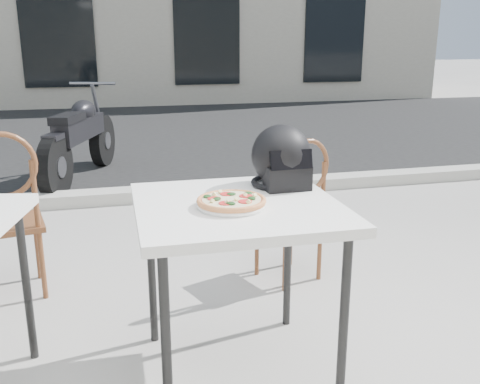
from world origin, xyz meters
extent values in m
plane|color=#A29F9A|center=(0.00, 0.00, 0.00)|extent=(80.00, 80.00, 0.00)
cube|color=black|center=(0.00, 7.00, 0.00)|extent=(30.00, 8.00, 0.00)
cube|color=#ADACA2|center=(0.00, 3.00, 0.06)|extent=(30.00, 0.25, 0.12)
cube|color=black|center=(-1.70, 10.98, 1.60)|extent=(1.60, 0.08, 2.20)
cube|color=black|center=(1.70, 10.98, 1.60)|extent=(1.60, 0.08, 2.20)
cube|color=black|center=(5.00, 10.98, 1.60)|extent=(1.60, 0.08, 2.20)
cube|color=white|center=(-0.31, 0.03, 0.81)|extent=(0.89, 0.89, 0.04)
cylinder|color=black|center=(-0.67, -0.32, 0.39)|extent=(0.04, 0.04, 0.79)
cylinder|color=black|center=(0.05, -0.34, 0.39)|extent=(0.04, 0.04, 0.79)
cylinder|color=black|center=(-0.66, 0.40, 0.39)|extent=(0.04, 0.04, 0.79)
cylinder|color=black|center=(0.06, 0.39, 0.39)|extent=(0.04, 0.04, 0.79)
cylinder|color=white|center=(-0.35, -0.03, 0.84)|extent=(0.34, 0.34, 0.01)
torus|color=white|center=(-0.35, -0.03, 0.84)|extent=(0.35, 0.35, 0.01)
cylinder|color=#D3854D|center=(-0.35, -0.03, 0.86)|extent=(0.32, 0.32, 0.01)
torus|color=#D3854D|center=(-0.35, -0.03, 0.86)|extent=(0.33, 0.33, 0.02)
cylinder|color=red|center=(-0.35, -0.03, 0.86)|extent=(0.29, 0.29, 0.00)
cylinder|color=beige|center=(-0.35, -0.03, 0.87)|extent=(0.28, 0.28, 0.00)
cylinder|color=red|center=(-0.28, -0.01, 0.87)|extent=(0.06, 0.06, 0.00)
cylinder|color=red|center=(-0.35, 0.04, 0.87)|extent=(0.06, 0.06, 0.00)
cylinder|color=red|center=(-0.42, -0.01, 0.87)|extent=(0.06, 0.06, 0.00)
cylinder|color=red|center=(-0.38, -0.09, 0.87)|extent=(0.06, 0.06, 0.00)
cylinder|color=red|center=(-0.30, -0.09, 0.87)|extent=(0.06, 0.06, 0.00)
ellipsoid|color=#153914|center=(-0.33, 0.03, 0.87)|extent=(0.04, 0.04, 0.01)
ellipsoid|color=#153914|center=(-0.41, -0.03, 0.87)|extent=(0.05, 0.05, 0.01)
ellipsoid|color=#153914|center=(-0.26, -0.05, 0.87)|extent=(0.04, 0.05, 0.01)
ellipsoid|color=#153914|center=(-0.37, -0.10, 0.87)|extent=(0.05, 0.05, 0.01)
ellipsoid|color=#153914|center=(-0.26, 0.02, 0.87)|extent=(0.05, 0.04, 0.01)
ellipsoid|color=#153914|center=(-0.44, 0.02, 0.87)|extent=(0.05, 0.05, 0.01)
cylinder|color=#F8EC97|center=(-0.33, -0.06, 0.88)|extent=(0.02, 0.02, 0.02)
cylinder|color=#F8EC97|center=(-0.41, 0.04, 0.88)|extent=(0.03, 0.02, 0.02)
cylinder|color=#F8EC97|center=(-0.28, -0.01, 0.88)|extent=(0.03, 0.03, 0.02)
cylinder|color=#F8EC97|center=(-0.37, 0.07, 0.88)|extent=(0.02, 0.02, 0.02)
cylinder|color=#F8EC97|center=(-0.29, -0.11, 0.88)|extent=(0.03, 0.02, 0.02)
cylinder|color=#F8EC97|center=(-0.43, -0.06, 0.88)|extent=(0.03, 0.03, 0.02)
cylinder|color=#F8EC97|center=(-0.24, -0.03, 0.88)|extent=(0.02, 0.02, 0.02)
cylinder|color=#F8EC97|center=(-0.38, -0.09, 0.88)|extent=(0.03, 0.02, 0.02)
ellipsoid|color=black|center=(-0.03, 0.26, 0.98)|extent=(0.29, 0.31, 0.30)
cube|color=black|center=(-0.03, 0.17, 0.89)|extent=(0.21, 0.11, 0.12)
torus|color=black|center=(-0.03, 0.26, 0.85)|extent=(0.30, 0.30, 0.03)
cube|color=black|center=(-0.03, 0.13, 0.98)|extent=(0.20, 0.05, 0.09)
cube|color=brown|center=(0.27, 0.96, 0.41)|extent=(0.47, 0.47, 0.03)
cylinder|color=brown|center=(0.36, 1.15, 0.20)|extent=(0.04, 0.04, 0.40)
cylinder|color=brown|center=(0.08, 1.05, 0.20)|extent=(0.04, 0.04, 0.40)
cylinder|color=brown|center=(0.46, 0.88, 0.20)|extent=(0.04, 0.04, 0.40)
cylinder|color=brown|center=(0.19, 0.78, 0.20)|extent=(0.04, 0.04, 0.40)
cylinder|color=brown|center=(0.46, 0.87, 0.60)|extent=(0.04, 0.04, 0.38)
cylinder|color=brown|center=(0.19, 0.77, 0.60)|extent=(0.04, 0.04, 0.38)
torus|color=brown|center=(0.32, 0.82, 0.77)|extent=(0.34, 0.15, 0.36)
cylinder|color=black|center=(-1.25, 0.39, 0.39)|extent=(0.05, 0.05, 0.78)
cube|color=brown|center=(-1.44, 1.17, 0.45)|extent=(0.46, 0.46, 0.03)
cylinder|color=brown|center=(-1.32, 1.35, 0.22)|extent=(0.04, 0.04, 0.44)
cylinder|color=brown|center=(-1.26, 1.04, 0.22)|extent=(0.04, 0.04, 0.44)
cylinder|color=brown|center=(-1.25, 1.03, 0.65)|extent=(0.04, 0.04, 0.42)
torus|color=brown|center=(-1.41, 1.00, 0.84)|extent=(0.39, 0.10, 0.39)
cylinder|color=black|center=(-0.87, 4.69, 0.32)|extent=(0.32, 0.64, 0.63)
cylinder|color=gray|center=(-0.87, 4.69, 0.32)|extent=(0.21, 0.25, 0.21)
cylinder|color=black|center=(-1.33, 3.29, 0.32)|extent=(0.32, 0.64, 0.63)
cylinder|color=gray|center=(-1.33, 3.29, 0.32)|extent=(0.21, 0.25, 0.21)
cube|color=black|center=(-1.10, 3.99, 0.58)|extent=(0.53, 1.11, 0.23)
ellipsoid|color=black|center=(-1.05, 4.14, 0.76)|extent=(0.36, 0.49, 0.24)
cube|color=black|center=(-1.20, 3.69, 0.74)|extent=(0.37, 0.57, 0.08)
cylinder|color=gray|center=(-0.90, 4.61, 0.65)|extent=(0.15, 0.34, 0.75)
cylinder|color=gray|center=(-0.94, 4.49, 1.03)|extent=(0.53, 0.20, 0.03)
cube|color=black|center=(-1.33, 3.31, 0.61)|extent=(0.21, 0.27, 0.05)
camera|label=1|loc=(-0.85, -2.12, 1.50)|focal=40.00mm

